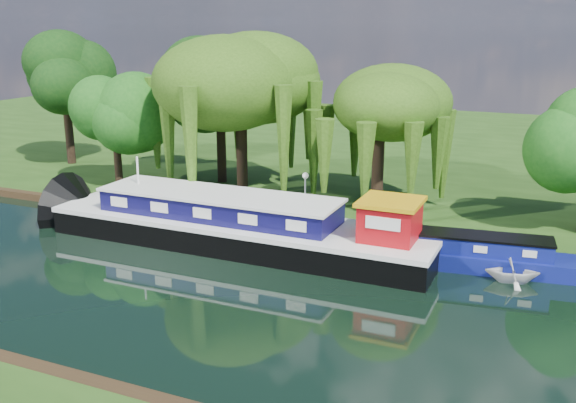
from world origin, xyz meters
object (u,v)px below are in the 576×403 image
at_px(narrowboat, 456,253).
at_px(white_cruiser, 511,282).
at_px(dutch_barge, 242,226).
at_px(red_dinghy, 92,221).

bearing_deg(narrowboat, white_cruiser, -27.95).
bearing_deg(dutch_barge, white_cruiser, 2.29).
xyz_separation_m(dutch_barge, white_cruiser, (13.23, 0.51, -1.07)).
relative_size(narrowboat, red_dinghy, 3.98).
distance_m(red_dinghy, white_cruiser, 23.18).
height_order(dutch_barge, red_dinghy, dutch_barge).
xyz_separation_m(red_dinghy, white_cruiser, (23.18, 0.23, 0.00)).
bearing_deg(red_dinghy, narrowboat, -97.50).
distance_m(narrowboat, red_dinghy, 20.60).
xyz_separation_m(narrowboat, white_cruiser, (2.62, -0.99, -0.63)).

